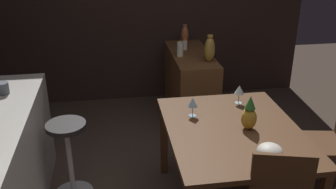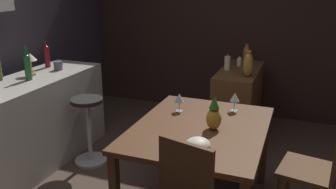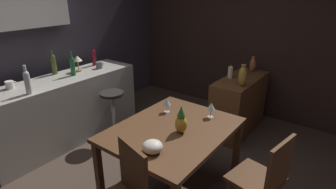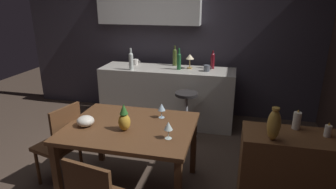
% 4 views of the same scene
% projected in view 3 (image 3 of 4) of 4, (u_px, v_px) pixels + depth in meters
% --- Properties ---
extents(ground_plane, '(9.00, 9.00, 0.00)m').
position_uv_depth(ground_plane, '(145.00, 186.00, 2.90)').
color(ground_plane, '#47382D').
extents(wall_kitchen_back, '(5.20, 0.33, 2.60)m').
position_uv_depth(wall_kitchen_back, '(19.00, 37.00, 3.48)').
color(wall_kitchen_back, '#38333D').
rests_on(wall_kitchen_back, ground_plane).
extents(wall_side_right, '(0.10, 4.40, 2.60)m').
position_uv_depth(wall_side_right, '(230.00, 33.00, 4.47)').
color(wall_side_right, '#33231E').
rests_on(wall_side_right, ground_plane).
extents(dining_table, '(1.26, 1.00, 0.74)m').
position_uv_depth(dining_table, '(173.00, 135.00, 2.62)').
color(dining_table, '#56351E').
rests_on(dining_table, ground_plane).
extents(kitchen_counter, '(2.10, 0.60, 0.90)m').
position_uv_depth(kitchen_counter, '(65.00, 109.00, 3.66)').
color(kitchen_counter, '#B2ADA3').
rests_on(kitchen_counter, ground_plane).
extents(sideboard_cabinet, '(1.10, 0.44, 0.82)m').
position_uv_depth(sideboard_cabinet, '(239.00, 104.00, 3.92)').
color(sideboard_cabinet, brown).
rests_on(sideboard_cabinet, ground_plane).
extents(chair_by_doorway, '(0.47, 0.47, 0.92)m').
position_uv_depth(chair_by_doorway, '(263.00, 179.00, 2.25)').
color(chair_by_doorway, '#56351E').
rests_on(chair_by_doorway, ground_plane).
extents(bar_stool, '(0.34, 0.34, 0.70)m').
position_uv_depth(bar_stool, '(113.00, 114.00, 3.70)').
color(bar_stool, '#262323').
rests_on(bar_stool, ground_plane).
extents(wine_glass_left, '(0.08, 0.08, 0.16)m').
position_uv_depth(wine_glass_left, '(167.00, 102.00, 2.88)').
color(wine_glass_left, silver).
rests_on(wine_glass_left, dining_table).
extents(wine_glass_right, '(0.08, 0.08, 0.16)m').
position_uv_depth(wine_glass_right, '(211.00, 106.00, 2.77)').
color(wine_glass_right, silver).
rests_on(wine_glass_right, dining_table).
extents(pineapple_centerpiece, '(0.12, 0.12, 0.27)m').
position_uv_depth(pineapple_centerpiece, '(181.00, 121.00, 2.48)').
color(pineapple_centerpiece, gold).
rests_on(pineapple_centerpiece, dining_table).
extents(fruit_bowl, '(0.17, 0.17, 0.10)m').
position_uv_depth(fruit_bowl, '(153.00, 147.00, 2.20)').
color(fruit_bowl, beige).
rests_on(fruit_bowl, dining_table).
extents(wine_bottle_clear, '(0.07, 0.07, 0.33)m').
position_uv_depth(wine_bottle_clear, '(27.00, 81.00, 2.94)').
color(wine_bottle_clear, silver).
rests_on(wine_bottle_clear, kitchen_counter).
extents(wine_bottle_green, '(0.06, 0.06, 0.33)m').
position_uv_depth(wine_bottle_green, '(72.00, 65.00, 3.57)').
color(wine_bottle_green, '#1E592D').
rests_on(wine_bottle_green, kitchen_counter).
extents(wine_bottle_olive, '(0.07, 0.07, 0.32)m').
position_uv_depth(wine_bottle_olive, '(53.00, 63.00, 3.62)').
color(wine_bottle_olive, '#475623').
rests_on(wine_bottle_olive, kitchen_counter).
extents(wine_bottle_ruby, '(0.06, 0.06, 0.28)m').
position_uv_depth(wine_bottle_ruby, '(94.00, 57.00, 4.04)').
color(wine_bottle_ruby, maroon).
rests_on(wine_bottle_ruby, kitchen_counter).
extents(cup_white, '(0.13, 0.09, 0.09)m').
position_uv_depth(cup_white, '(10.00, 85.00, 3.13)').
color(cup_white, white).
rests_on(cup_white, kitchen_counter).
extents(cup_slate, '(0.13, 0.09, 0.09)m').
position_uv_depth(cup_slate, '(99.00, 65.00, 3.91)').
color(cup_slate, '#515660').
rests_on(cup_slate, kitchen_counter).
extents(counter_lamp, '(0.13, 0.13, 0.23)m').
position_uv_depth(counter_lamp, '(77.00, 60.00, 3.72)').
color(counter_lamp, '#A58447').
rests_on(counter_lamp, kitchen_counter).
extents(pillar_candle_tall, '(0.06, 0.06, 0.13)m').
position_uv_depth(pillar_candle_tall, '(243.00, 71.00, 3.88)').
color(pillar_candle_tall, white).
rests_on(pillar_candle_tall, sideboard_cabinet).
extents(pillar_candle_short, '(0.07, 0.07, 0.18)m').
position_uv_depth(pillar_candle_short, '(230.00, 72.00, 3.75)').
color(pillar_candle_short, white).
rests_on(pillar_candle_short, sideboard_cabinet).
extents(vase_brass, '(0.11, 0.11, 0.29)m').
position_uv_depth(vase_brass, '(243.00, 76.00, 3.41)').
color(vase_brass, '#B78C38').
rests_on(vase_brass, sideboard_cabinet).
extents(vase_copper, '(0.09, 0.09, 0.24)m').
position_uv_depth(vase_copper, '(253.00, 65.00, 4.00)').
color(vase_copper, '#B26038').
rests_on(vase_copper, sideboard_cabinet).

